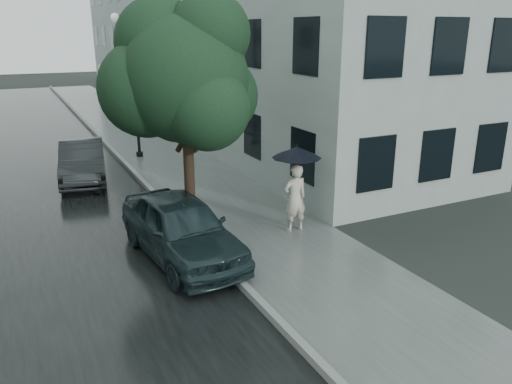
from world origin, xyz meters
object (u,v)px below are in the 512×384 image
lamp_post (130,78)px  street_tree (184,77)px  car_near (181,228)px  car_far (83,161)px  pedestrian (295,198)px

lamp_post → street_tree: bearing=-90.4°
car_near → car_far: size_ratio=1.03×
pedestrian → street_tree: bearing=-30.2°
lamp_post → car_near: size_ratio=1.31×
lamp_post → car_far: size_ratio=1.36×
pedestrian → car_far: bearing=-60.2°
lamp_post → car_far: bearing=-129.7°
pedestrian → car_far: 8.44m
car_near → car_far: car_near is taller
pedestrian → lamp_post: size_ratio=0.31×
street_tree → car_far: size_ratio=1.42×
pedestrian → car_near: (-3.14, -0.26, -0.16)m
street_tree → car_near: street_tree is taller
car_near → car_far: bearing=92.9°
car_far → car_near: bearing=-73.2°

